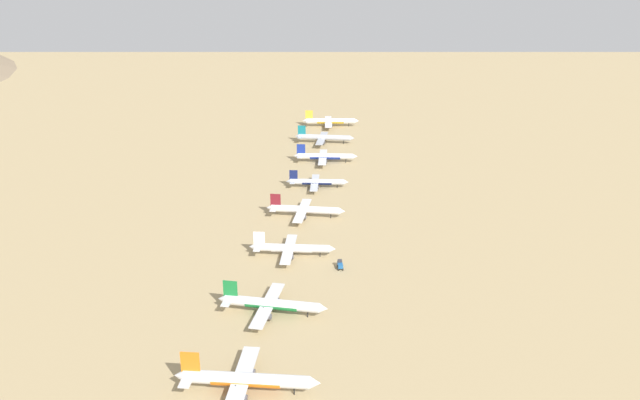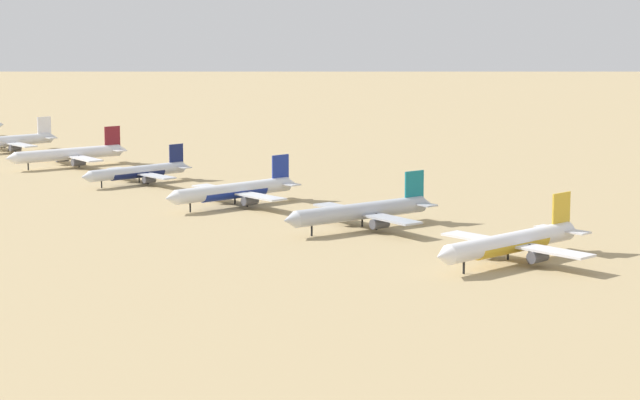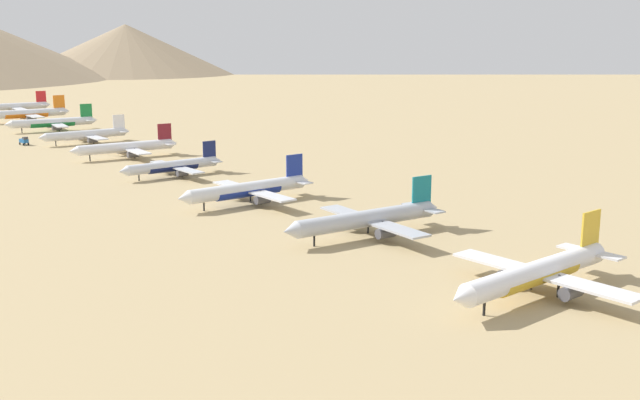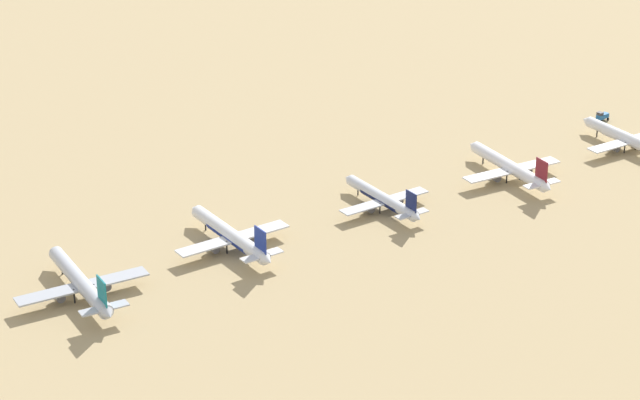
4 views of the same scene
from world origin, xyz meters
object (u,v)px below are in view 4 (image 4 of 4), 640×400
object	(u,v)px
parked_jet_4	(510,167)
service_truck	(602,116)
parked_jet_7	(81,283)
parked_jet_5	(382,199)
parked_jet_3	(626,138)
parked_jet_6	(231,235)

from	to	relation	value
parked_jet_4	service_truck	distance (m)	68.99
parked_jet_4	parked_jet_7	world-z (taller)	parked_jet_7
parked_jet_7	parked_jet_4	bearing A→B (deg)	-92.95
parked_jet_7	parked_jet_5	bearing A→B (deg)	-91.34
parked_jet_3	service_truck	size ratio (longest dim) A/B	8.09
parked_jet_7	service_truck	bearing A→B (deg)	-86.80
parked_jet_5	parked_jet_3	bearing A→B (deg)	-95.41
parked_jet_3	parked_jet_4	xyz separation A→B (m)	(4.16, 52.26, 0.26)
parked_jet_5	service_truck	xyz separation A→B (m)	(14.87, -116.26, -1.81)
parked_jet_6	parked_jet_5	bearing A→B (deg)	-94.45
parked_jet_4	service_truck	bearing A→B (deg)	-72.76
parked_jet_7	service_truck	size ratio (longest dim) A/B	8.84
parked_jet_7	parked_jet_6	bearing A→B (deg)	-87.97
parked_jet_5	parked_jet_6	bearing A→B (deg)	85.55
parked_jet_5	parked_jet_7	xyz separation A→B (m)	(2.47, 105.77, 0.77)
parked_jet_4	parked_jet_6	world-z (taller)	parked_jet_6
parked_jet_3	parked_jet_6	size ratio (longest dim) A/B	0.94
parked_jet_6	service_truck	world-z (taller)	parked_jet_6
parked_jet_4	parked_jet_7	distance (m)	156.38
parked_jet_3	parked_jet_6	distance (m)	158.17
parked_jet_3	parked_jet_4	bearing A→B (deg)	85.45
parked_jet_4	service_truck	size ratio (longest dim) A/B	8.49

